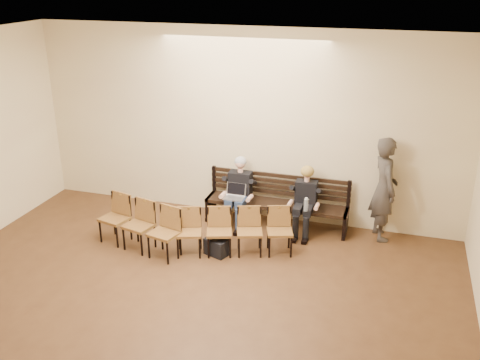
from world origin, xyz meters
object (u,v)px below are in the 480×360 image
object	(u,v)px
seated_man	(239,193)
water_bottle	(306,210)
seated_woman	(305,204)
bag	(217,247)
passerby	(385,181)
chair_row_front	(139,226)
bench	(276,214)
laptop	(234,198)
chair_row_back	(234,232)

from	to	relation	value
seated_man	water_bottle	xyz separation A→B (m)	(1.29, -0.30, -0.03)
seated_woman	water_bottle	bearing A→B (deg)	-76.39
bag	seated_man	bearing A→B (deg)	89.83
seated_man	bag	bearing A→B (deg)	-90.17
water_bottle	passerby	size ratio (longest dim) A/B	0.12
water_bottle	bag	xyz separation A→B (m)	(-1.29, -0.90, -0.43)
passerby	chair_row_front	world-z (taller)	passerby
seated_woman	chair_row_front	xyz separation A→B (m)	(-2.52, -1.40, -0.12)
bench	laptop	xyz separation A→B (m)	(-0.71, -0.31, 0.36)
passerby	seated_woman	bearing A→B (deg)	78.37
chair_row_back	laptop	bearing A→B (deg)	89.98
laptop	bench	bearing A→B (deg)	20.58
passerby	laptop	bearing A→B (deg)	78.01
seated_man	seated_woman	size ratio (longest dim) A/B	1.11
laptop	seated_woman	bearing A→B (deg)	5.44
seated_woman	passerby	xyz separation A→B (m)	(1.31, 0.22, 0.51)
water_bottle	bag	bearing A→B (deg)	-145.13
seated_man	laptop	xyz separation A→B (m)	(-0.03, -0.19, -0.02)
seated_man	chair_row_back	distance (m)	1.13
bag	passerby	bearing A→B (deg)	29.33
bench	laptop	distance (m)	0.85
bench	passerby	bearing A→B (deg)	3.09
seated_man	water_bottle	size ratio (longest dim) A/B	4.94
seated_woman	laptop	xyz separation A→B (m)	(-1.25, -0.19, 0.04)
laptop	bag	distance (m)	1.10
passerby	bench	bearing A→B (deg)	71.92
passerby	chair_row_back	world-z (taller)	passerby
seated_man	chair_row_back	xyz separation A→B (m)	(0.26, -1.08, -0.22)
water_bottle	chair_row_front	bearing A→B (deg)	-157.10
bag	chair_row_back	world-z (taller)	chair_row_back
seated_woman	chair_row_back	distance (m)	1.45
seated_woman	passerby	size ratio (longest dim) A/B	0.52
water_bottle	passerby	xyz separation A→B (m)	(1.23, 0.52, 0.48)
seated_woman	chair_row_front	size ratio (longest dim) A/B	0.72
bench	water_bottle	xyz separation A→B (m)	(0.61, -0.42, 0.35)
seated_man	water_bottle	world-z (taller)	seated_man
seated_man	water_bottle	distance (m)	1.32
bag	water_bottle	bearing A→B (deg)	34.87
seated_man	chair_row_back	world-z (taller)	seated_man
laptop	bag	size ratio (longest dim) A/B	0.94
seated_man	seated_woman	xyz separation A→B (m)	(1.21, 0.00, -0.06)
water_bottle	chair_row_front	distance (m)	2.82
laptop	water_bottle	world-z (taller)	laptop
laptop	passerby	distance (m)	2.63
laptop	chair_row_front	world-z (taller)	chair_row_front
bench	chair_row_back	world-z (taller)	chair_row_back
laptop	water_bottle	xyz separation A→B (m)	(1.32, -0.11, -0.01)
bag	passerby	world-z (taller)	passerby
bench	water_bottle	size ratio (longest dim) A/B	10.61
laptop	passerby	size ratio (longest dim) A/B	0.17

